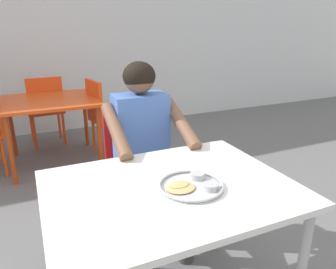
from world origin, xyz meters
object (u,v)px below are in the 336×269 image
table_foreground (170,201)px  chair_foreground (136,162)px  table_background_red (50,106)px  thali_tray (192,185)px  diner_foreground (145,142)px  chair_red_far (46,106)px  chair_red_right (104,113)px

table_foreground → chair_foreground: size_ratio=1.28×
chair_foreground → table_background_red: bearing=107.4°
table_foreground → thali_tray: thali_tray is taller
thali_tray → diner_foreground: bearing=87.0°
table_foreground → table_background_red: bearing=98.1°
table_background_red → chair_red_far: 0.58m
table_foreground → chair_foreground: (0.12, 0.85, -0.17)m
table_background_red → chair_red_far: bearing=91.9°
chair_foreground → diner_foreground: 0.32m
chair_foreground → table_background_red: 1.50m
table_foreground → diner_foreground: diner_foreground is taller
chair_foreground → chair_red_right: size_ratio=0.98×
table_foreground → thali_tray: 0.13m
chair_foreground → chair_red_far: size_ratio=0.99×
chair_red_far → chair_foreground: bearing=-76.8°
thali_tray → chair_red_right: chair_red_right is taller
diner_foreground → chair_red_right: 1.66m
chair_foreground → diner_foreground: diner_foreground is taller
chair_foreground → chair_red_right: (0.11, 1.43, -0.00)m
diner_foreground → table_background_red: 1.71m
diner_foreground → table_background_red: (-0.44, 1.65, -0.10)m
diner_foreground → table_background_red: bearing=105.1°
chair_red_far → chair_red_right: bearing=-44.6°
table_background_red → table_foreground: bearing=-81.9°
table_foreground → diner_foreground: (0.12, 0.64, 0.06)m
chair_foreground → table_background_red: size_ratio=0.91×
table_foreground → chair_red_right: chair_red_right is taller
diner_foreground → chair_red_right: (0.11, 1.64, -0.23)m
thali_tray → table_background_red: (-0.41, 2.34, -0.13)m
chair_red_far → table_foreground: bearing=-83.1°
thali_tray → table_background_red: size_ratio=0.31×
thali_tray → diner_foreground: diner_foreground is taller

